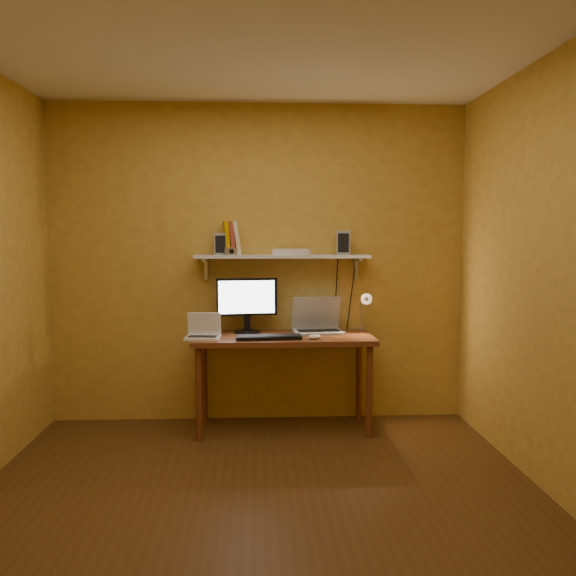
{
  "coord_description": "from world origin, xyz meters",
  "views": [
    {
      "loc": [
        -0.02,
        -3.42,
        1.54
      ],
      "look_at": [
        0.22,
        1.18,
        1.13
      ],
      "focal_mm": 38.0,
      "sensor_mm": 36.0,
      "label": 1
    }
  ],
  "objects": [
    {
      "name": "speaker_right",
      "position": [
        0.68,
        1.47,
        1.47
      ],
      "size": [
        0.12,
        0.12,
        0.19
      ],
      "primitive_type": "cube",
      "rotation": [
        0.0,
        0.0,
        -0.15
      ],
      "color": "#999CA1",
      "rests_on": "wall_shelf"
    },
    {
      "name": "laptop",
      "position": [
        0.47,
        1.43,
        0.82
      ],
      "size": [
        0.42,
        0.32,
        0.28
      ],
      "rotation": [
        0.0,
        0.0,
        0.1
      ],
      "color": "#999CA1",
      "rests_on": "desk"
    },
    {
      "name": "router",
      "position": [
        0.27,
        1.46,
        1.4
      ],
      "size": [
        0.32,
        0.25,
        0.05
      ],
      "primitive_type": "cube",
      "rotation": [
        0.0,
        0.0,
        -0.22
      ],
      "color": "white",
      "rests_on": "wall_shelf"
    },
    {
      "name": "wall_shelf",
      "position": [
        0.19,
        1.47,
        1.36
      ],
      "size": [
        1.4,
        0.25,
        0.21
      ],
      "color": "silver",
      "rests_on": "room"
    },
    {
      "name": "room",
      "position": [
        0.0,
        0.0,
        1.3
      ],
      "size": [
        3.44,
        3.24,
        2.64
      ],
      "color": "#4F3114",
      "rests_on": "ground"
    },
    {
      "name": "desk_lamp",
      "position": [
        0.85,
        1.41,
        0.96
      ],
      "size": [
        0.09,
        0.23,
        0.38
      ],
      "color": "silver",
      "rests_on": "desk"
    },
    {
      "name": "shelf_camera",
      "position": [
        -0.22,
        1.41,
        1.41
      ],
      "size": [
        0.11,
        0.06,
        0.06
      ],
      "color": "silver",
      "rests_on": "wall_shelf"
    },
    {
      "name": "mouse",
      "position": [
        0.42,
        1.11,
        0.77
      ],
      "size": [
        0.11,
        0.08,
        0.04
      ],
      "primitive_type": "ellipsoid",
      "rotation": [
        0.0,
        0.0,
        0.17
      ],
      "color": "white",
      "rests_on": "desk"
    },
    {
      "name": "netbook",
      "position": [
        -0.42,
        1.18,
        0.8
      ],
      "size": [
        0.27,
        0.21,
        0.19
      ],
      "rotation": [
        0.0,
        0.0,
        -0.1
      ],
      "color": "white",
      "rests_on": "desk"
    },
    {
      "name": "monitor",
      "position": [
        -0.1,
        1.43,
        1.0
      ],
      "size": [
        0.49,
        0.23,
        0.44
      ],
      "rotation": [
        0.0,
        0.0,
        0.13
      ],
      "color": "black",
      "rests_on": "desk"
    },
    {
      "name": "books",
      "position": [
        -0.22,
        1.5,
        1.51
      ],
      "size": [
        0.16,
        0.19,
        0.27
      ],
      "color": "#C28E00",
      "rests_on": "wall_shelf"
    },
    {
      "name": "desk",
      "position": [
        0.19,
        1.28,
        0.66
      ],
      "size": [
        1.4,
        0.6,
        0.75
      ],
      "color": "brown",
      "rests_on": "ground"
    },
    {
      "name": "speaker_left",
      "position": [
        -0.3,
        1.48,
        1.46
      ],
      "size": [
        0.11,
        0.11,
        0.17
      ],
      "primitive_type": "cube",
      "rotation": [
        0.0,
        0.0,
        -0.09
      ],
      "color": "#999CA1",
      "rests_on": "wall_shelf"
    },
    {
      "name": "keyboard",
      "position": [
        0.07,
        1.14,
        0.76
      ],
      "size": [
        0.5,
        0.2,
        0.03
      ],
      "primitive_type": "cube",
      "rotation": [
        0.0,
        0.0,
        0.07
      ],
      "color": "black",
      "rests_on": "desk"
    }
  ]
}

